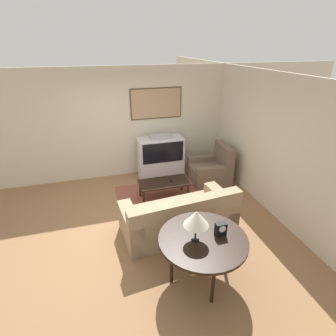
% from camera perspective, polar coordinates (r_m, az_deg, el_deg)
% --- Properties ---
extents(ground_plane, '(12.00, 12.00, 0.00)m').
position_cam_1_polar(ground_plane, '(5.29, -5.83, -11.17)').
color(ground_plane, '#8E6642').
extents(wall_back, '(12.00, 0.10, 2.70)m').
position_cam_1_polar(wall_back, '(6.61, -9.72, 9.48)').
color(wall_back, beige).
rests_on(wall_back, ground_plane).
extents(wall_right, '(0.06, 12.00, 2.70)m').
position_cam_1_polar(wall_right, '(5.63, 20.92, 5.17)').
color(wall_right, beige).
rests_on(wall_right, ground_plane).
extents(area_rug, '(2.07, 1.60, 0.01)m').
position_cam_1_polar(area_rug, '(5.93, -0.70, -6.46)').
color(area_rug, brown).
rests_on(area_rug, ground_plane).
extents(tv, '(1.12, 0.51, 1.13)m').
position_cam_1_polar(tv, '(6.64, -1.61, 2.36)').
color(tv, silver).
rests_on(tv, ground_plane).
extents(couch, '(2.10, 1.13, 0.85)m').
position_cam_1_polar(couch, '(4.83, 2.51, -10.72)').
color(couch, '#9E8466').
rests_on(couch, ground_plane).
extents(armchair, '(0.95, 0.90, 0.92)m').
position_cam_1_polar(armchair, '(6.61, 9.39, -0.46)').
color(armchair, brown).
rests_on(armchair, ground_plane).
extents(coffee_table, '(1.08, 0.53, 0.41)m').
position_cam_1_polar(coffee_table, '(5.75, -0.92, -3.40)').
color(coffee_table, black).
rests_on(coffee_table, ground_plane).
extents(console_table, '(1.23, 1.23, 0.76)m').
position_cam_1_polar(console_table, '(3.75, 7.61, -15.61)').
color(console_table, black).
rests_on(console_table, ground_plane).
extents(table_lamp, '(0.34, 0.34, 0.46)m').
position_cam_1_polar(table_lamp, '(3.46, 6.19, -10.88)').
color(table_lamp, black).
rests_on(table_lamp, console_table).
extents(mantel_clock, '(0.15, 0.10, 0.19)m').
position_cam_1_polar(mantel_clock, '(3.74, 11.40, -12.89)').
color(mantel_clock, black).
rests_on(mantel_clock, console_table).
extents(remote, '(0.09, 0.17, 0.02)m').
position_cam_1_polar(remote, '(5.79, 0.57, -2.59)').
color(remote, black).
rests_on(remote, coffee_table).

